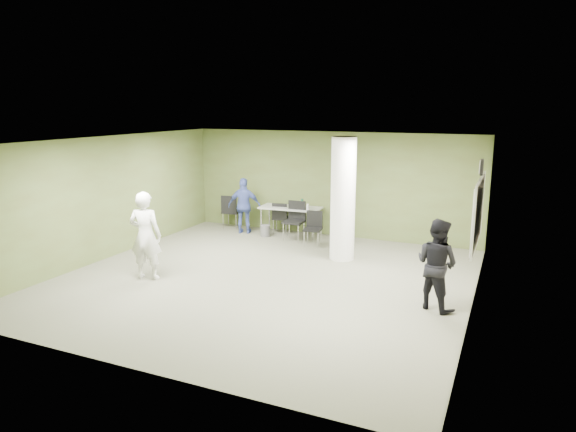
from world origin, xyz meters
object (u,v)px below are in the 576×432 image
at_px(folding_table, 291,209).
at_px(man_black, 437,264).
at_px(woman_white, 145,236).
at_px(man_blue, 244,206).
at_px(chair_back_left, 231,209).

bearing_deg(folding_table, man_black, -43.76).
relative_size(woman_white, man_black, 1.13).
relative_size(folding_table, man_blue, 1.10).
height_order(folding_table, chair_back_left, folding_table).
distance_m(folding_table, woman_white, 4.65).
xyz_separation_m(chair_back_left, man_blue, (0.62, -0.32, 0.20)).
distance_m(chair_back_left, woman_white, 4.55).
distance_m(folding_table, chair_back_left, 1.90).
bearing_deg(chair_back_left, man_blue, 145.23).
xyz_separation_m(folding_table, man_blue, (-1.27, -0.29, 0.04)).
height_order(chair_back_left, man_black, man_black).
bearing_deg(man_black, man_blue, -4.99).
bearing_deg(man_blue, man_black, 131.86).
bearing_deg(folding_table, woman_white, -108.93).
bearing_deg(woman_white, man_blue, -104.13).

